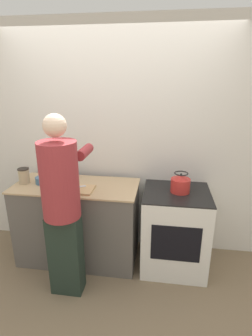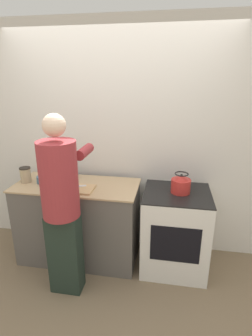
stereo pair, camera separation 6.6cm
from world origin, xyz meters
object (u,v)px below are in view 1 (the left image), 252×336
(oven, at_px, (174,230))
(canister_jar, at_px, (24,176))
(person, at_px, (62,203))
(bowl_prep, at_px, (68,175))
(cutting_board, at_px, (75,189))
(kettle, at_px, (180,184))
(knife, at_px, (76,187))

(oven, bearing_deg, canister_jar, -178.31)
(oven, relative_size, person, 0.51)
(person, xyz_separation_m, bowl_prep, (-0.18, 0.66, 0.01))
(cutting_board, xyz_separation_m, kettle, (1.07, 0.16, 0.06))
(knife, relative_size, canister_jar, 1.08)
(oven, height_order, kettle, kettle)
(kettle, bearing_deg, bowl_prep, 174.13)
(cutting_board, distance_m, knife, 0.03)
(bowl_prep, bearing_deg, canister_jar, -155.92)
(oven, relative_size, bowl_prep, 5.40)
(oven, bearing_deg, person, -153.34)
(person, bearing_deg, bowl_prep, 105.69)
(cutting_board, xyz_separation_m, canister_jar, (-0.60, 0.10, 0.08))
(oven, xyz_separation_m, cutting_board, (-1.04, -0.15, 0.47))
(bowl_prep, height_order, canister_jar, canister_jar)
(bowl_prep, bearing_deg, kettle, -5.87)
(oven, xyz_separation_m, bowl_prep, (-1.21, 0.14, 0.51))
(oven, distance_m, knife, 1.15)
(canister_jar, bearing_deg, cutting_board, -9.48)
(oven, xyz_separation_m, knife, (-1.03, -0.12, 0.49))
(knife, distance_m, canister_jar, 0.61)
(kettle, bearing_deg, canister_jar, -177.86)
(person, xyz_separation_m, kettle, (1.05, 0.53, 0.03))
(kettle, bearing_deg, person, -153.35)
(bowl_prep, distance_m, canister_jar, 0.47)
(person, height_order, bowl_prep, person)
(oven, xyz_separation_m, canister_jar, (-1.63, -0.05, 0.55))
(person, distance_m, knife, 0.40)
(canister_jar, bearing_deg, person, -37.48)
(cutting_board, bearing_deg, kettle, 8.61)
(knife, distance_m, bowl_prep, 0.32)
(oven, height_order, cutting_board, cutting_board)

